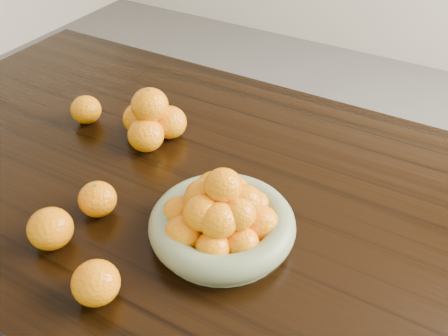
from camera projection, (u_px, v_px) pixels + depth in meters
The scene contains 7 objects.
dining_table at pixel (239, 225), 1.15m from camera, with size 2.00×1.00×0.75m.
fruit_bowl at pixel (221, 218), 0.97m from camera, with size 0.29×0.29×0.16m.
orange_pyramid at pixel (151, 120), 1.24m from camera, with size 0.16×0.16×0.14m.
loose_orange_0 at pixel (98, 199), 1.03m from camera, with size 0.08×0.08×0.07m, color orange.
loose_orange_1 at pixel (50, 229), 0.96m from camera, with size 0.09×0.09×0.08m, color orange.
loose_orange_2 at pixel (96, 283), 0.86m from camera, with size 0.08×0.08×0.08m, color orange.
loose_orange_3 at pixel (86, 110), 1.31m from camera, with size 0.08×0.08×0.07m, color orange.
Camera 1 is at (0.38, -0.73, 1.47)m, focal length 40.00 mm.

